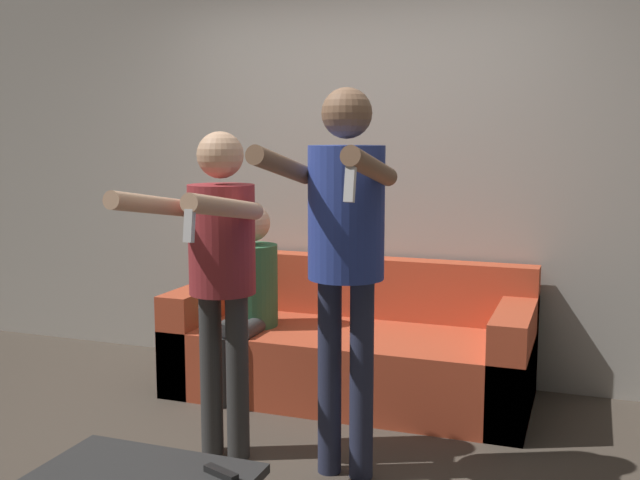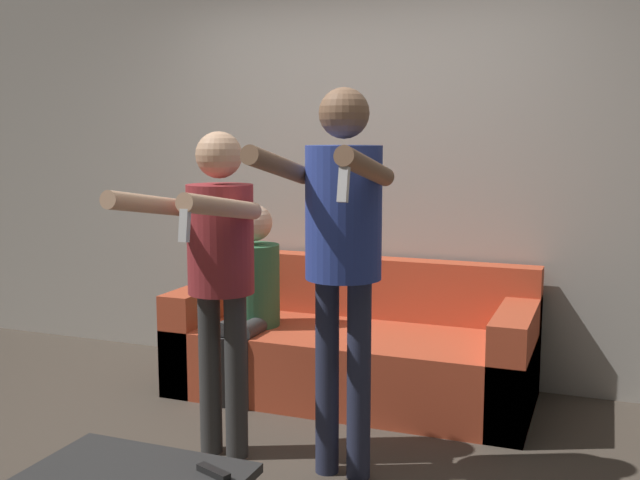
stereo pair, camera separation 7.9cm
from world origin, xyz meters
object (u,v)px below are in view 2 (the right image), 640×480
(person_standing_left, at_px, (218,257))
(couch, at_px, (353,350))
(person_seated, at_px, (251,292))
(person_standing_right, at_px, (342,235))
(remote_far, at_px, (213,472))

(person_standing_left, bearing_deg, couch, 74.08)
(person_seated, bearing_deg, couch, 19.81)
(person_standing_left, bearing_deg, person_standing_right, 0.84)
(person_standing_left, bearing_deg, remote_far, -62.67)
(couch, distance_m, person_standing_right, 1.42)
(couch, height_order, person_seated, person_seated)
(person_standing_right, bearing_deg, person_seated, 135.75)
(couch, distance_m, person_standing_left, 1.35)
(couch, distance_m, remote_far, 1.97)
(person_seated, xyz_separation_m, remote_far, (0.72, -1.75, -0.26))
(person_standing_left, distance_m, person_seated, 0.99)
(remote_far, bearing_deg, person_standing_right, 78.99)
(remote_far, bearing_deg, person_seated, 112.41)
(couch, relative_size, person_standing_right, 1.20)
(person_standing_right, bearing_deg, person_standing_left, -179.16)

